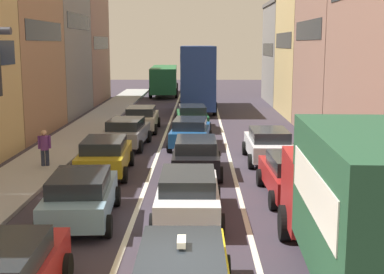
# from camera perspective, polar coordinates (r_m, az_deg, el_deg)

# --- Properties ---
(sidewalk_left) EXTENTS (2.60, 64.00, 0.14)m
(sidewalk_left) POSITION_cam_1_polar(r_m,az_deg,el_deg) (30.02, -12.68, -0.21)
(sidewalk_left) COLOR #A2A2A2
(sidewalk_left) RESTS_ON ground
(lane_stripe_left) EXTENTS (0.16, 60.00, 0.01)m
(lane_stripe_left) POSITION_cam_1_polar(r_m,az_deg,el_deg) (29.28, -3.11, -0.37)
(lane_stripe_left) COLOR silver
(lane_stripe_left) RESTS_ON ground
(lane_stripe_right) EXTENTS (0.16, 60.00, 0.01)m
(lane_stripe_right) POSITION_cam_1_polar(r_m,az_deg,el_deg) (29.24, 3.55, -0.38)
(lane_stripe_right) COLOR silver
(lane_stripe_right) RESTS_ON ground
(building_row_right) EXTENTS (7.20, 43.90, 14.20)m
(building_row_right) POSITION_cam_1_polar(r_m,az_deg,el_deg) (30.47, 19.53, 10.63)
(building_row_right) COLOR gray
(building_row_right) RESTS_ON ground
(removalist_box_truck) EXTENTS (2.91, 7.78, 3.58)m
(removalist_box_truck) POSITION_cam_1_polar(r_m,az_deg,el_deg) (11.75, 17.74, -6.65)
(removalist_box_truck) COLOR #A51E1E
(removalist_box_truck) RESTS_ON ground
(sedan_centre_lane_second) EXTENTS (2.08, 4.31, 1.49)m
(sedan_centre_lane_second) POSITION_cam_1_polar(r_m,az_deg,el_deg) (16.06, -0.43, -6.09)
(sedan_centre_lane_second) COLOR silver
(sedan_centre_lane_second) RESTS_ON ground
(wagon_left_lane_second) EXTENTS (2.30, 4.41, 1.49)m
(wagon_left_lane_second) POSITION_cam_1_polar(r_m,az_deg,el_deg) (16.24, -11.79, -6.13)
(wagon_left_lane_second) COLOR #759EB7
(wagon_left_lane_second) RESTS_ON ground
(hatchback_centre_lane_third) EXTENTS (2.06, 4.30, 1.49)m
(hatchback_centre_lane_third) POSITION_cam_1_polar(r_m,az_deg,el_deg) (21.60, 0.44, -1.91)
(hatchback_centre_lane_third) COLOR black
(hatchback_centre_lane_third) RESTS_ON ground
(sedan_left_lane_third) EXTENTS (2.19, 4.36, 1.49)m
(sedan_left_lane_third) POSITION_cam_1_polar(r_m,az_deg,el_deg) (21.85, -9.30, -1.91)
(sedan_left_lane_third) COLOR #B29319
(sedan_left_lane_third) RESTS_ON ground
(coupe_centre_lane_fourth) EXTENTS (2.28, 4.41, 1.49)m
(coupe_centre_lane_fourth) POSITION_cam_1_polar(r_m,az_deg,el_deg) (27.19, -0.16, 0.55)
(coupe_centre_lane_fourth) COLOR #194C8C
(coupe_centre_lane_fourth) RESTS_ON ground
(sedan_left_lane_fourth) EXTENTS (2.25, 4.39, 1.49)m
(sedan_left_lane_fourth) POSITION_cam_1_polar(r_m,az_deg,el_deg) (27.36, -7.02, 0.53)
(sedan_left_lane_fourth) COLOR gray
(sedan_left_lane_fourth) RESTS_ON ground
(sedan_centre_lane_fifth) EXTENTS (2.29, 4.41, 1.49)m
(sedan_centre_lane_fifth) POSITION_cam_1_polar(r_m,az_deg,el_deg) (32.98, 0.01, 2.21)
(sedan_centre_lane_fifth) COLOR #19592D
(sedan_centre_lane_fifth) RESTS_ON ground
(sedan_left_lane_fifth) EXTENTS (2.10, 4.32, 1.49)m
(sedan_left_lane_fifth) POSITION_cam_1_polar(r_m,az_deg,el_deg) (32.46, -5.42, 2.04)
(sedan_left_lane_fifth) COLOR beige
(sedan_left_lane_fifth) RESTS_ON ground
(sedan_right_lane_behind_truck) EXTENTS (2.16, 4.35, 1.49)m
(sedan_right_lane_behind_truck) POSITION_cam_1_polar(r_m,az_deg,el_deg) (18.67, 10.77, -3.99)
(sedan_right_lane_behind_truck) COLOR #A51E1E
(sedan_right_lane_behind_truck) RESTS_ON ground
(wagon_right_lane_far) EXTENTS (2.08, 4.31, 1.49)m
(wagon_right_lane_far) POSITION_cam_1_polar(r_m,az_deg,el_deg) (24.11, 8.18, -0.77)
(wagon_right_lane_far) COLOR silver
(wagon_right_lane_far) RESTS_ON ground
(bus_mid_queue_primary) EXTENTS (2.94, 10.54, 5.06)m
(bus_mid_queue_primary) POSITION_cam_1_polar(r_m,az_deg,el_deg) (42.31, 0.58, 6.68)
(bus_mid_queue_primary) COLOR navy
(bus_mid_queue_primary) RESTS_ON ground
(bus_far_queue_secondary) EXTENTS (3.09, 10.58, 2.90)m
(bus_far_queue_secondary) POSITION_cam_1_polar(r_m,az_deg,el_deg) (55.06, -2.99, 6.31)
(bus_far_queue_secondary) COLOR #1E6033
(bus_far_queue_secondary) RESTS_ON ground
(pedestrian_near_kerb) EXTENTS (0.52, 0.34, 1.66)m
(pedestrian_near_kerb) POSITION_cam_1_polar(r_m,az_deg,el_deg) (23.31, -15.47, -1.03)
(pedestrian_near_kerb) COLOR #262D47
(pedestrian_near_kerb) RESTS_ON ground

